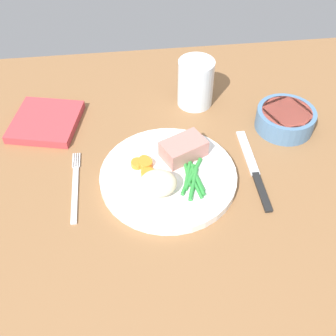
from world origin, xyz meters
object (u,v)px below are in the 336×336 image
dinner_plate (168,175)px  napkin (46,122)px  knife (254,170)px  salad_bowl (285,118)px  water_glass (195,86)px  meat_portion (183,149)px  fork (75,186)px

dinner_plate → napkin: (-23.18, 17.79, 0.04)cm
knife → salad_bowl: (9.22, 11.42, 2.17)cm
knife → water_glass: water_glass is taller
meat_portion → water_glass: bearing=73.7°
napkin → meat_portion: bearing=-27.7°
dinner_plate → knife: 16.04cm
meat_portion → knife: 13.71cm
meat_portion → salad_bowl: meat_portion is taller
dinner_plate → salad_bowl: salad_bowl is taller
meat_portion → salad_bowl: 23.10cm
water_glass → dinner_plate: bearing=-111.5°
meat_portion → fork: bearing=-168.3°
water_glass → salad_bowl: bearing=-31.7°
meat_portion → fork: size_ratio=0.48×
fork → salad_bowl: size_ratio=1.41×
fork → water_glass: size_ratio=1.62×
water_glass → napkin: size_ratio=0.77×
dinner_plate → fork: 16.74cm
napkin → water_glass: bearing=6.6°
fork → water_glass: water_glass is taller
dinner_plate → fork: bearing=-179.1°
dinner_plate → fork: dinner_plate is taller
fork → napkin: napkin is taller
napkin → fork: bearing=-70.3°
salad_bowl → napkin: 48.90cm
fork → salad_bowl: bearing=14.3°
dinner_plate → water_glass: (8.47, 21.48, 3.67)cm
fork → knife: knife is taller
meat_portion → knife: meat_portion is taller
water_glass → salad_bowl: size_ratio=0.87×
meat_portion → knife: (12.70, -4.17, -3.06)cm
fork → water_glass: 33.55cm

